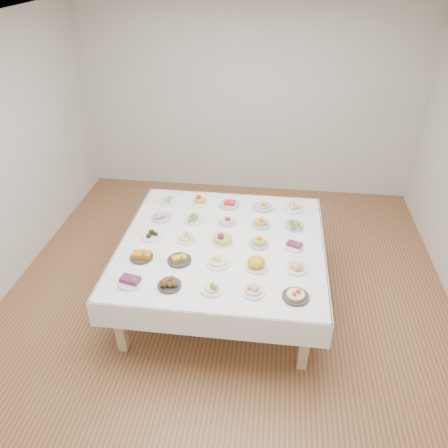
# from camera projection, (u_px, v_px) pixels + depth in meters

# --- Properties ---
(room_envelope) EXTENTS (5.02, 5.02, 2.81)m
(room_envelope) POSITION_uv_depth(u_px,v_px,m) (229.00, 138.00, 4.10)
(room_envelope) COLOR #9B6540
(room_envelope) RESTS_ON ground
(display_table) EXTENTS (2.12, 2.12, 0.75)m
(display_table) POSITION_uv_depth(u_px,v_px,m) (222.00, 248.00, 4.58)
(display_table) COLOR white
(display_table) RESTS_ON ground
(dish_0) EXTENTS (0.22, 0.22, 0.10)m
(dish_0) POSITION_uv_depth(u_px,v_px,m) (130.00, 280.00, 3.97)
(dish_0) COLOR white
(dish_0) RESTS_ON display_table
(dish_1) EXTENTS (0.21, 0.21, 0.10)m
(dish_1) POSITION_uv_depth(u_px,v_px,m) (169.00, 283.00, 3.93)
(dish_1) COLOR #2B2926
(dish_1) RESTS_ON display_table
(dish_2) EXTENTS (0.20, 0.20, 0.11)m
(dish_2) POSITION_uv_depth(u_px,v_px,m) (212.00, 287.00, 3.88)
(dish_2) COLOR white
(dish_2) RESTS_ON display_table
(dish_3) EXTENTS (0.23, 0.23, 0.12)m
(dish_3) POSITION_uv_depth(u_px,v_px,m) (253.00, 288.00, 3.85)
(dish_3) COLOR white
(dish_3) RESTS_ON display_table
(dish_4) EXTENTS (0.23, 0.23, 0.12)m
(dish_4) POSITION_uv_depth(u_px,v_px,m) (296.00, 293.00, 3.80)
(dish_4) COLOR #2B2926
(dish_4) RESTS_ON display_table
(dish_5) EXTENTS (0.22, 0.22, 0.10)m
(dish_5) POSITION_uv_depth(u_px,v_px,m) (141.00, 255.00, 4.29)
(dish_5) COLOR #2B2926
(dish_5) RESTS_ON display_table
(dish_6) EXTENTS (0.23, 0.23, 0.09)m
(dish_6) POSITION_uv_depth(u_px,v_px,m) (179.00, 259.00, 4.25)
(dish_6) COLOR #2B2926
(dish_6) RESTS_ON display_table
(dish_7) EXTENTS (0.23, 0.23, 0.12)m
(dish_7) POSITION_uv_depth(u_px,v_px,m) (218.00, 259.00, 4.20)
(dish_7) COLOR white
(dish_7) RESTS_ON display_table
(dish_8) EXTENTS (0.22, 0.22, 0.14)m
(dish_8) POSITION_uv_depth(u_px,v_px,m) (256.00, 262.00, 4.15)
(dish_8) COLOR white
(dish_8) RESTS_ON display_table
(dish_9) EXTENTS (0.20, 0.20, 0.09)m
(dish_9) POSITION_uv_depth(u_px,v_px,m) (297.00, 267.00, 4.14)
(dish_9) COLOR white
(dish_9) RESTS_ON display_table
(dish_10) EXTENTS (0.21, 0.21, 0.09)m
(dish_10) POSITION_uv_depth(u_px,v_px,m) (152.00, 235.00, 4.60)
(dish_10) COLOR white
(dish_10) RESTS_ON display_table
(dish_11) EXTENTS (0.21, 0.21, 0.11)m
(dish_11) POSITION_uv_depth(u_px,v_px,m) (187.00, 236.00, 4.55)
(dish_11) COLOR white
(dish_11) RESTS_ON display_table
(dish_12) EXTENTS (0.23, 0.22, 0.14)m
(dish_12) POSITION_uv_depth(u_px,v_px,m) (223.00, 237.00, 4.50)
(dish_12) COLOR white
(dish_12) RESTS_ON display_table
(dish_13) EXTENTS (0.20, 0.20, 0.12)m
(dish_13) POSITION_uv_depth(u_px,v_px,m) (259.00, 241.00, 4.47)
(dish_13) COLOR #4C66B2
(dish_13) RESTS_ON display_table
(dish_14) EXTENTS (0.20, 0.20, 0.09)m
(dish_14) POSITION_uv_depth(u_px,v_px,m) (294.00, 244.00, 4.45)
(dish_14) COLOR white
(dish_14) RESTS_ON display_table
(dish_15) EXTENTS (0.22, 0.22, 0.10)m
(dish_15) POSITION_uv_depth(u_px,v_px,m) (161.00, 215.00, 4.91)
(dish_15) COLOR #4C66B2
(dish_15) RESTS_ON display_table
(dish_16) EXTENTS (0.23, 0.22, 0.06)m
(dish_16) POSITION_uv_depth(u_px,v_px,m) (194.00, 219.00, 4.88)
(dish_16) COLOR white
(dish_16) RESTS_ON display_table
(dish_17) EXTENTS (0.20, 0.20, 0.10)m
(dish_17) POSITION_uv_depth(u_px,v_px,m) (227.00, 219.00, 4.83)
(dish_17) COLOR #4C66B2
(dish_17) RESTS_ON display_table
(dish_18) EXTENTS (0.21, 0.21, 0.11)m
(dish_18) POSITION_uv_depth(u_px,v_px,m) (261.00, 222.00, 4.78)
(dish_18) COLOR #4C66B2
(dish_18) RESTS_ON display_table
(dish_19) EXTENTS (0.22, 0.21, 0.05)m
(dish_19) POSITION_uv_depth(u_px,v_px,m) (294.00, 225.00, 4.77)
(dish_19) COLOR #4C66B2
(dish_19) RESTS_ON display_table
(dish_20) EXTENTS (0.20, 0.20, 0.05)m
(dish_20) POSITION_uv_depth(u_px,v_px,m) (168.00, 200.00, 5.25)
(dish_20) COLOR white
(dish_20) RESTS_ON display_table
(dish_21) EXTENTS (0.21, 0.21, 0.13)m
(dish_21) POSITION_uv_depth(u_px,v_px,m) (200.00, 199.00, 5.18)
(dish_21) COLOR white
(dish_21) RESTS_ON display_table
(dish_22) EXTENTS (0.24, 0.24, 0.09)m
(dish_22) POSITION_uv_depth(u_px,v_px,m) (230.00, 203.00, 5.16)
(dish_22) COLOR #4C66B2
(dish_22) RESTS_ON display_table
(dish_23) EXTENTS (0.23, 0.23, 0.13)m
(dish_23) POSITION_uv_depth(u_px,v_px,m) (263.00, 204.00, 5.09)
(dish_23) COLOR #4C66B2
(dish_23) RESTS_ON display_table
(dish_24) EXTENTS (0.22, 0.22, 0.10)m
(dish_24) POSITION_uv_depth(u_px,v_px,m) (294.00, 206.00, 5.07)
(dish_24) COLOR white
(dish_24) RESTS_ON display_table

